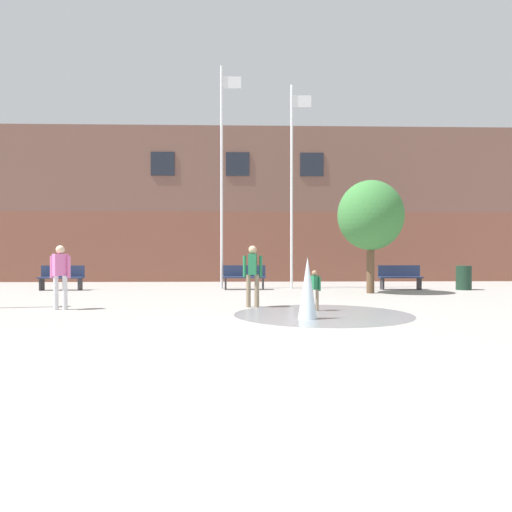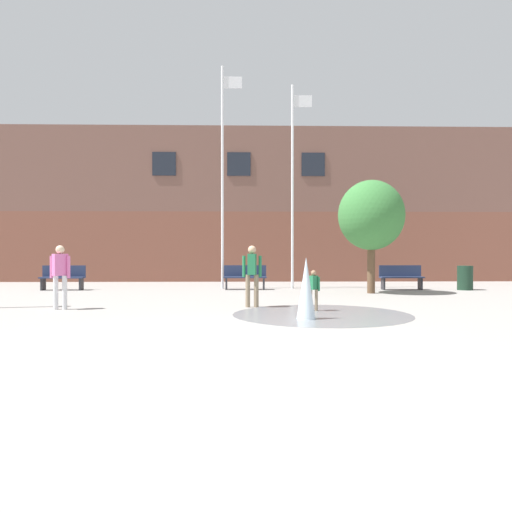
{
  "view_description": "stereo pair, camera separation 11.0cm",
  "coord_description": "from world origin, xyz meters",
  "px_view_note": "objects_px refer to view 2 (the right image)",
  "views": [
    {
      "loc": [
        0.16,
        -7.32,
        1.45
      ],
      "look_at": [
        0.61,
        7.62,
        1.3
      ],
      "focal_mm": 35.0,
      "sensor_mm": 36.0,
      "label": 1
    },
    {
      "loc": [
        0.27,
        -7.32,
        1.45
      ],
      "look_at": [
        0.61,
        7.62,
        1.3
      ],
      "focal_mm": 35.0,
      "sensor_mm": 36.0,
      "label": 2
    }
  ],
  "objects_px": {
    "park_bench_under_left_flagpole": "(63,277)",
    "flagpole_left": "(223,171)",
    "park_bench_under_right_flagpole": "(401,277)",
    "street_tree_near_building": "(371,216)",
    "adult_near_bench": "(252,271)",
    "teen_by_trashcan": "(60,272)",
    "flagpole_right": "(293,181)",
    "trash_can": "(465,278)",
    "park_bench_center": "(245,277)",
    "child_in_fountain": "(314,287)"
  },
  "relations": [
    {
      "from": "child_in_fountain",
      "to": "street_tree_near_building",
      "type": "relative_size",
      "value": 0.25
    },
    {
      "from": "park_bench_under_right_flagpole",
      "to": "trash_can",
      "type": "distance_m",
      "value": 2.33
    },
    {
      "from": "park_bench_under_right_flagpole",
      "to": "flagpole_left",
      "type": "height_order",
      "value": "flagpole_left"
    },
    {
      "from": "park_bench_under_left_flagpole",
      "to": "adult_near_bench",
      "type": "xyz_separation_m",
      "value": [
        6.94,
        -5.8,
        0.45
      ]
    },
    {
      "from": "park_bench_center",
      "to": "street_tree_near_building",
      "type": "bearing_deg",
      "value": -22.08
    },
    {
      "from": "park_bench_under_left_flagpole",
      "to": "trash_can",
      "type": "height_order",
      "value": "park_bench_under_left_flagpole"
    },
    {
      "from": "park_bench_under_left_flagpole",
      "to": "trash_can",
      "type": "relative_size",
      "value": 1.78
    },
    {
      "from": "teen_by_trashcan",
      "to": "street_tree_near_building",
      "type": "height_order",
      "value": "street_tree_near_building"
    },
    {
      "from": "park_bench_under_right_flagpole",
      "to": "flagpole_left",
      "type": "xyz_separation_m",
      "value": [
        -6.71,
        0.58,
        4.04
      ]
    },
    {
      "from": "park_bench_under_right_flagpole",
      "to": "flagpole_left",
      "type": "bearing_deg",
      "value": 175.03
    },
    {
      "from": "park_bench_under_left_flagpole",
      "to": "trash_can",
      "type": "bearing_deg",
      "value": -1.17
    },
    {
      "from": "child_in_fountain",
      "to": "street_tree_near_building",
      "type": "height_order",
      "value": "street_tree_near_building"
    },
    {
      "from": "park_bench_center",
      "to": "trash_can",
      "type": "xyz_separation_m",
      "value": [
        8.19,
        -0.4,
        -0.03
      ]
    },
    {
      "from": "adult_near_bench",
      "to": "flagpole_right",
      "type": "bearing_deg",
      "value": 172.11
    },
    {
      "from": "park_bench_center",
      "to": "park_bench_under_left_flagpole",
      "type": "bearing_deg",
      "value": -179.22
    },
    {
      "from": "adult_near_bench",
      "to": "park_bench_under_left_flagpole",
      "type": "bearing_deg",
      "value": -122.83
    },
    {
      "from": "park_bench_under_left_flagpole",
      "to": "child_in_fountain",
      "type": "height_order",
      "value": "child_in_fountain"
    },
    {
      "from": "flagpole_left",
      "to": "street_tree_near_building",
      "type": "height_order",
      "value": "flagpole_left"
    },
    {
      "from": "adult_near_bench",
      "to": "teen_by_trashcan",
      "type": "distance_m",
      "value": 4.78
    },
    {
      "from": "adult_near_bench",
      "to": "flagpole_left",
      "type": "distance_m",
      "value": 7.33
    },
    {
      "from": "flagpole_left",
      "to": "teen_by_trashcan",
      "type": "bearing_deg",
      "value": -119.21
    },
    {
      "from": "park_bench_under_left_flagpole",
      "to": "park_bench_center",
      "type": "xyz_separation_m",
      "value": [
        6.77,
        0.09,
        0.0
      ]
    },
    {
      "from": "flagpole_right",
      "to": "street_tree_near_building",
      "type": "distance_m",
      "value": 3.62
    },
    {
      "from": "park_bench_under_right_flagpole",
      "to": "teen_by_trashcan",
      "type": "relative_size",
      "value": 1.01
    },
    {
      "from": "flagpole_left",
      "to": "flagpole_right",
      "type": "xyz_separation_m",
      "value": [
        2.7,
        0.0,
        -0.35
      ]
    },
    {
      "from": "park_bench_under_left_flagpole",
      "to": "flagpole_left",
      "type": "distance_m",
      "value": 7.19
    },
    {
      "from": "flagpole_right",
      "to": "park_bench_under_right_flagpole",
      "type": "bearing_deg",
      "value": -8.28
    },
    {
      "from": "child_in_fountain",
      "to": "flagpole_right",
      "type": "height_order",
      "value": "flagpole_right"
    },
    {
      "from": "park_bench_center",
      "to": "child_in_fountain",
      "type": "xyz_separation_m",
      "value": [
        1.65,
        -6.75,
        0.1
      ]
    },
    {
      "from": "park_bench_center",
      "to": "teen_by_trashcan",
      "type": "distance_m",
      "value": 7.8
    },
    {
      "from": "street_tree_near_building",
      "to": "park_bench_under_left_flagpole",
      "type": "bearing_deg",
      "value": 171.48
    },
    {
      "from": "child_in_fountain",
      "to": "street_tree_near_building",
      "type": "bearing_deg",
      "value": -163.04
    },
    {
      "from": "teen_by_trashcan",
      "to": "flagpole_left",
      "type": "distance_m",
      "value": 8.48
    },
    {
      "from": "adult_near_bench",
      "to": "flagpole_left",
      "type": "relative_size",
      "value": 0.19
    },
    {
      "from": "adult_near_bench",
      "to": "trash_can",
      "type": "relative_size",
      "value": 1.77
    },
    {
      "from": "teen_by_trashcan",
      "to": "trash_can",
      "type": "relative_size",
      "value": 1.77
    },
    {
      "from": "street_tree_near_building",
      "to": "adult_near_bench",
      "type": "bearing_deg",
      "value": -135.1
    },
    {
      "from": "street_tree_near_building",
      "to": "child_in_fountain",
      "type": "bearing_deg",
      "value": -118.17
    },
    {
      "from": "park_bench_under_left_flagpole",
      "to": "park_bench_under_right_flagpole",
      "type": "xyz_separation_m",
      "value": [
        12.63,
        -0.07,
        0.0
      ]
    },
    {
      "from": "flagpole_right",
      "to": "park_bench_under_left_flagpole",
      "type": "bearing_deg",
      "value": -176.56
    },
    {
      "from": "park_bench_under_right_flagpole",
      "to": "street_tree_near_building",
      "type": "xyz_separation_m",
      "value": [
        -1.54,
        -1.6,
        2.18
      ]
    },
    {
      "from": "teen_by_trashcan",
      "to": "flagpole_right",
      "type": "height_order",
      "value": "flagpole_right"
    },
    {
      "from": "park_bench_under_left_flagpole",
      "to": "flagpole_right",
      "type": "height_order",
      "value": "flagpole_right"
    },
    {
      "from": "adult_near_bench",
      "to": "child_in_fountain",
      "type": "xyz_separation_m",
      "value": [
        1.47,
        -0.86,
        -0.35
      ]
    },
    {
      "from": "flagpole_right",
      "to": "trash_can",
      "type": "xyz_separation_m",
      "value": [
        6.33,
        -0.82,
        -3.71
      ]
    },
    {
      "from": "park_bench_under_left_flagpole",
      "to": "street_tree_near_building",
      "type": "bearing_deg",
      "value": -8.52
    },
    {
      "from": "street_tree_near_building",
      "to": "park_bench_center",
      "type": "bearing_deg",
      "value": 157.92
    },
    {
      "from": "adult_near_bench",
      "to": "street_tree_near_building",
      "type": "bearing_deg",
      "value": 141.92
    },
    {
      "from": "teen_by_trashcan",
      "to": "flagpole_right",
      "type": "bearing_deg",
      "value": 3.99
    },
    {
      "from": "park_bench_under_left_flagpole",
      "to": "adult_near_bench",
      "type": "relative_size",
      "value": 1.01
    }
  ]
}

